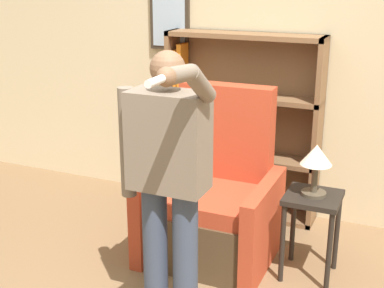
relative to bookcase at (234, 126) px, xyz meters
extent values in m
cube|color=beige|center=(0.27, 0.16, 0.62)|extent=(8.00, 0.06, 2.80)
cube|color=#33281E|center=(-0.66, 0.11, 0.92)|extent=(0.37, 0.04, 0.62)
cube|color=#9EB2C6|center=(-0.66, 0.08, 0.92)|extent=(0.31, 0.01, 0.56)
cube|color=brown|center=(-0.57, -0.02, 0.01)|extent=(0.04, 0.28, 1.58)
cube|color=brown|center=(0.72, -0.02, 0.01)|extent=(0.04, 0.28, 1.58)
cube|color=brown|center=(0.08, 0.11, 0.01)|extent=(1.33, 0.01, 1.58)
cube|color=brown|center=(0.08, -0.02, -0.76)|extent=(1.33, 0.28, 0.04)
cube|color=brown|center=(0.08, -0.02, -0.25)|extent=(1.33, 0.28, 0.04)
cube|color=brown|center=(0.08, -0.02, 0.28)|extent=(1.33, 0.28, 0.04)
cube|color=brown|center=(0.08, -0.02, 0.78)|extent=(1.33, 0.28, 0.04)
cube|color=purple|center=(-0.52, -0.02, -0.56)|extent=(0.03, 0.21, 0.36)
cube|color=#BC4C56|center=(-0.49, -0.02, -0.58)|extent=(0.03, 0.22, 0.32)
cube|color=gold|center=(-0.45, -0.02, -0.55)|extent=(0.03, 0.18, 0.37)
cube|color=gold|center=(-0.52, -0.02, -0.04)|extent=(0.03, 0.16, 0.37)
cube|color=#337070|center=(-0.49, -0.02, -0.05)|extent=(0.03, 0.22, 0.36)
cube|color=#1E47B2|center=(-0.44, -0.02, -0.01)|extent=(0.05, 0.22, 0.43)
cube|color=orange|center=(-0.52, -0.02, 0.47)|extent=(0.03, 0.18, 0.34)
cube|color=orange|center=(-0.48, -0.02, 0.49)|extent=(0.04, 0.16, 0.39)
cube|color=#4C3823|center=(0.13, -0.89, -0.56)|extent=(0.72, 0.74, 0.42)
cube|color=#B23D23|center=(0.13, -0.93, -0.29)|extent=(0.68, 0.62, 0.12)
cube|color=#B23D23|center=(0.13, -0.56, -0.04)|extent=(0.72, 0.16, 1.05)
cube|color=#B23D23|center=(-0.28, -0.89, -0.45)|extent=(0.10, 0.82, 0.65)
cube|color=#B23D23|center=(0.54, -0.89, -0.45)|extent=(0.10, 0.82, 0.65)
cylinder|color=#384256|center=(0.09, -1.69, -0.34)|extent=(0.15, 0.15, 0.88)
cylinder|color=#384256|center=(0.29, -1.69, -0.34)|extent=(0.15, 0.15, 0.88)
cube|color=#756656|center=(0.19, -1.69, 0.39)|extent=(0.44, 0.24, 0.56)
sphere|color=brown|center=(0.19, -1.69, 0.79)|extent=(0.19, 0.19, 0.19)
cylinder|color=#756656|center=(-0.07, -1.69, 0.34)|extent=(0.09, 0.09, 0.65)
cylinder|color=#756656|center=(0.43, -1.81, 0.75)|extent=(0.09, 0.28, 0.23)
cylinder|color=#756656|center=(0.43, -2.05, 0.84)|extent=(0.08, 0.27, 0.10)
sphere|color=brown|center=(0.43, -2.18, 0.85)|extent=(0.09, 0.09, 0.09)
cylinder|color=white|center=(0.43, -2.28, 0.85)|extent=(0.04, 0.15, 0.04)
cube|color=black|center=(0.87, -0.84, -0.18)|extent=(0.37, 0.37, 0.04)
cylinder|color=black|center=(0.71, -1.00, -0.49)|extent=(0.04, 0.04, 0.58)
cylinder|color=black|center=(1.02, -1.00, -0.49)|extent=(0.04, 0.04, 0.58)
cylinder|color=black|center=(0.71, -0.68, -0.49)|extent=(0.04, 0.04, 0.58)
cylinder|color=black|center=(1.02, -0.68, -0.49)|extent=(0.04, 0.04, 0.58)
cylinder|color=#4C4233|center=(0.87, -0.84, -0.15)|extent=(0.17, 0.17, 0.02)
cylinder|color=#4C4233|center=(0.87, -0.84, -0.04)|extent=(0.04, 0.04, 0.20)
cone|color=beige|center=(0.87, -0.84, 0.13)|extent=(0.21, 0.21, 0.14)
camera|label=1|loc=(1.44, -4.23, 1.29)|focal=50.00mm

